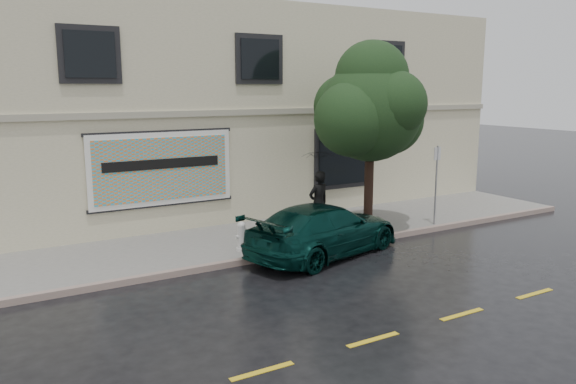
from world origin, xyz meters
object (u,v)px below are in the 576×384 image
pedestrian (318,203)px  fire_hydrant (242,236)px  street_tree (371,111)px  car (324,230)px

pedestrian → fire_hydrant: size_ratio=2.41×
fire_hydrant → pedestrian: bearing=-11.9°
pedestrian → street_tree: size_ratio=0.37×
car → street_tree: size_ratio=0.94×
pedestrian → fire_hydrant: bearing=-1.6°
car → pedestrian: pedestrian is taller
pedestrian → street_tree: bearing=164.1°
pedestrian → fire_hydrant: pedestrian is taller
car → fire_hydrant: (-1.90, 1.02, -0.16)m
pedestrian → street_tree: (1.64, -0.21, 2.59)m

